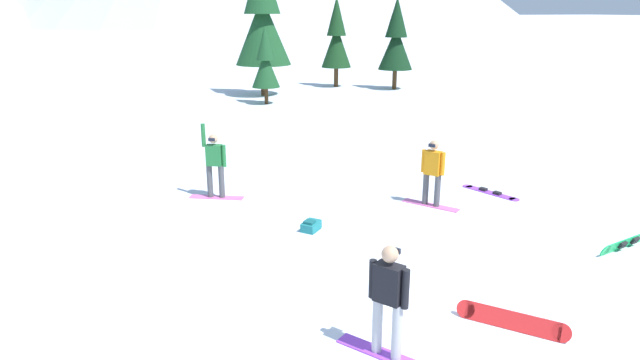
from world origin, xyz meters
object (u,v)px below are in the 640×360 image
(loose_snowboard_near_left, at_px, (627,243))
(pine_tree_broad, at_px, (336,38))
(snowboarder_foreground, at_px, (388,300))
(loose_snowboard_far_spare, at_px, (490,192))
(snowboarder_midground, at_px, (433,172))
(pine_tree_slender, at_px, (262,17))
(pine_tree_tall, at_px, (396,39))
(snowboarder_background, at_px, (215,163))
(backpack_teal, at_px, (311,226))
(loose_snowboard_near_right, at_px, (512,320))
(pine_tree_twin, at_px, (265,62))

(loose_snowboard_near_left, distance_m, pine_tree_broad, 26.37)
(snowboarder_foreground, relative_size, loose_snowboard_far_spare, 0.99)
(snowboarder_midground, height_order, pine_tree_slender, pine_tree_slender)
(pine_tree_broad, bearing_deg, pine_tree_tall, -37.77)
(snowboarder_midground, xyz_separation_m, snowboarder_background, (-5.05, 2.51, 0.04))
(loose_snowboard_near_left, distance_m, backpack_teal, 6.73)
(loose_snowboard_far_spare, bearing_deg, loose_snowboard_near_left, -84.39)
(snowboarder_foreground, height_order, pine_tree_tall, pine_tree_tall)
(loose_snowboard_near_left, bearing_deg, loose_snowboard_near_right, -158.24)
(snowboarder_background, height_order, pine_tree_twin, pine_tree_twin)
(loose_snowboard_near_right, height_order, pine_tree_tall, pine_tree_tall)
(snowboarder_foreground, xyz_separation_m, loose_snowboard_near_left, (6.46, 1.69, -0.78))
(loose_snowboard_near_left, height_order, loose_snowboard_near_right, loose_snowboard_near_right)
(loose_snowboard_near_left, bearing_deg, pine_tree_tall, 74.10)
(loose_snowboard_far_spare, distance_m, backpack_teal, 5.58)
(snowboarder_foreground, height_order, snowboarder_midground, snowboarder_foreground)
(pine_tree_slender, xyz_separation_m, pine_tree_broad, (5.33, 2.13, -1.30))
(snowboarder_background, bearing_deg, pine_tree_broad, 60.26)
(loose_snowboard_near_left, height_order, pine_tree_tall, pine_tree_tall)
(snowboarder_foreground, distance_m, snowboarder_background, 8.04)
(loose_snowboard_near_right, bearing_deg, pine_tree_broad, 73.89)
(snowboarder_background, distance_m, pine_tree_broad, 22.74)
(backpack_teal, relative_size, pine_tree_slender, 0.07)
(pine_tree_slender, bearing_deg, pine_tree_tall, -1.41)
(loose_snowboard_near_left, distance_m, loose_snowboard_far_spare, 4.12)
(snowboarder_midground, bearing_deg, pine_tree_twin, 89.39)
(snowboarder_background, height_order, pine_tree_slender, pine_tree_slender)
(loose_snowboard_near_right, height_order, pine_tree_slender, pine_tree_slender)
(pine_tree_twin, bearing_deg, snowboarder_foreground, -100.50)
(loose_snowboard_far_spare, bearing_deg, snowboarder_background, 162.99)
(loose_snowboard_far_spare, xyz_separation_m, pine_tree_twin, (-1.89, 16.71, 2.16))
(snowboarder_foreground, bearing_deg, snowboarder_midground, 53.83)
(loose_snowboard_near_right, height_order, backpack_teal, loose_snowboard_near_right)
(loose_snowboard_near_right, bearing_deg, loose_snowboard_near_left, 21.76)
(snowboarder_foreground, relative_size, backpack_teal, 3.15)
(snowboarder_foreground, distance_m, pine_tree_slender, 26.19)
(pine_tree_slender, distance_m, pine_tree_twin, 3.77)
(pine_tree_twin, height_order, pine_tree_tall, pine_tree_tall)
(loose_snowboard_near_left, relative_size, pine_tree_broad, 0.31)
(snowboarder_background, relative_size, pine_tree_twin, 0.50)
(snowboarder_midground, height_order, loose_snowboard_near_right, snowboarder_midground)
(loose_snowboard_near_right, height_order, pine_tree_broad, pine_tree_broad)
(loose_snowboard_far_spare, bearing_deg, pine_tree_tall, 69.92)
(loose_snowboard_near_left, height_order, loose_snowboard_far_spare, loose_snowboard_near_left)
(snowboarder_background, bearing_deg, pine_tree_tall, 50.58)
(backpack_teal, distance_m, pine_tree_broad, 24.86)
(backpack_teal, bearing_deg, pine_tree_tall, 58.22)
(loose_snowboard_near_left, xyz_separation_m, loose_snowboard_far_spare, (-0.40, 4.10, -0.11))
(snowboarder_background, relative_size, backpack_teal, 3.64)
(loose_snowboard_near_left, xyz_separation_m, pine_tree_tall, (6.73, 23.61, 2.90))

